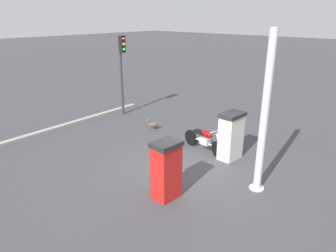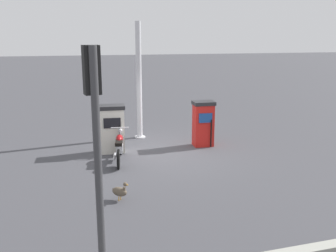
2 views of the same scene
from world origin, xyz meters
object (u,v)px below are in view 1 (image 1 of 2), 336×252
Objects in this scene: fuel_pump_near at (231,136)px; canopy_support_pole at (264,118)px; motorcycle_near_pump at (205,139)px; roadside_traffic_light at (122,62)px; fuel_pump_far at (166,170)px; wandering_duck at (153,124)px.

fuel_pump_near is 2.30m from canopy_support_pole.
fuel_pump_near is 0.37× the size of canopy_support_pole.
motorcycle_near_pump is at bearing -22.93° from canopy_support_pole.
roadside_traffic_light reaches higher than motorcycle_near_pump.
fuel_pump_far is at bearing 90.00° from fuel_pump_near.
roadside_traffic_light is (6.21, -0.81, 1.67)m from fuel_pump_near.
motorcycle_near_pump is 0.45× the size of canopy_support_pole.
canopy_support_pole is at bearing 143.21° from fuel_pump_near.
fuel_pump_near is at bearing 172.52° from roadside_traffic_light.
canopy_support_pole is (-7.77, 1.98, -0.44)m from roadside_traffic_light.
fuel_pump_far is at bearing 138.41° from wandering_duck.
fuel_pump_far reaches higher than wandering_duck.
motorcycle_near_pump is at bearing 7.38° from fuel_pump_near.
roadside_traffic_light is 0.86× the size of canopy_support_pole.
canopy_support_pole reaches higher than fuel_pump_far.
motorcycle_near_pump is 5.74m from roadside_traffic_light.
fuel_pump_far is 0.82× the size of motorcycle_near_pump.
canopy_support_pole is (-1.56, -1.93, 1.23)m from fuel_pump_far.
motorcycle_near_pump is 3.97× the size of wandering_duck.
fuel_pump_near is 0.98m from motorcycle_near_pump.
canopy_support_pole is at bearing 165.70° from roadside_traffic_light.
roadside_traffic_light reaches higher than wandering_duck.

